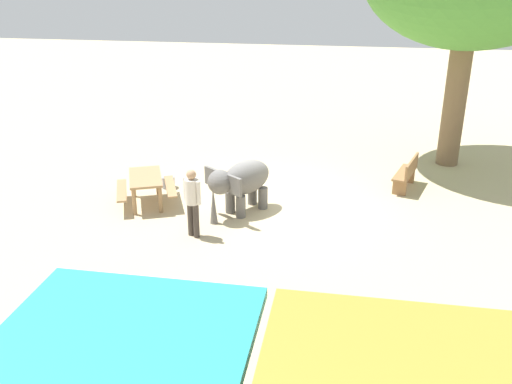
% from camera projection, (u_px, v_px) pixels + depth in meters
% --- Properties ---
extents(ground_plane, '(60.00, 60.00, 0.00)m').
position_uv_depth(ground_plane, '(278.00, 202.00, 14.60)').
color(ground_plane, tan).
extents(elephant, '(1.69, 1.81, 1.32)m').
position_uv_depth(elephant, '(241.00, 181.00, 13.68)').
color(elephant, slate).
rests_on(elephant, ground_plane).
extents(person_handler, '(0.46, 0.32, 1.62)m').
position_uv_depth(person_handler, '(192.00, 198.00, 12.44)').
color(person_handler, '#3F3833').
rests_on(person_handler, ground_plane).
extents(wooden_bench, '(0.78, 1.46, 0.88)m').
position_uv_depth(wooden_bench, '(407.00, 173.00, 15.29)').
color(wooden_bench, olive).
rests_on(wooden_bench, ground_plane).
extents(picnic_table_near, '(1.94, 1.95, 0.78)m').
position_uv_depth(picnic_table_near, '(146.00, 183.00, 14.26)').
color(picnic_table_near, '#9E7A51').
rests_on(picnic_table_near, ground_plane).
extents(feed_bucket, '(0.36, 0.36, 0.32)m').
position_uv_depth(feed_bucket, '(168.00, 182.00, 15.49)').
color(feed_bucket, gray).
rests_on(feed_bucket, ground_plane).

